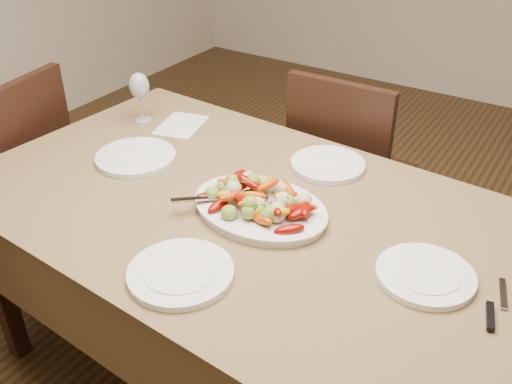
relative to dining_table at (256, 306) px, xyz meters
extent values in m
plane|color=#3A2611|center=(0.05, 0.11, -0.38)|extent=(6.00, 6.00, 0.00)
cube|color=brown|center=(0.00, 0.00, 0.00)|extent=(1.91, 1.16, 0.76)
ellipsoid|color=white|center=(0.02, -0.01, 0.39)|extent=(0.42, 0.33, 0.02)
cylinder|color=white|center=(-0.51, 0.04, 0.39)|extent=(0.27, 0.27, 0.02)
cylinder|color=white|center=(0.52, -0.03, 0.39)|extent=(0.24, 0.24, 0.02)
cylinder|color=white|center=(0.06, 0.34, 0.39)|extent=(0.25, 0.25, 0.02)
cylinder|color=white|center=(0.00, -0.35, 0.39)|extent=(0.27, 0.27, 0.02)
cube|color=silver|center=(-0.55, 0.33, 0.38)|extent=(0.20, 0.24, 0.00)
camera|label=1|loc=(0.75, -1.17, 1.31)|focal=40.00mm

